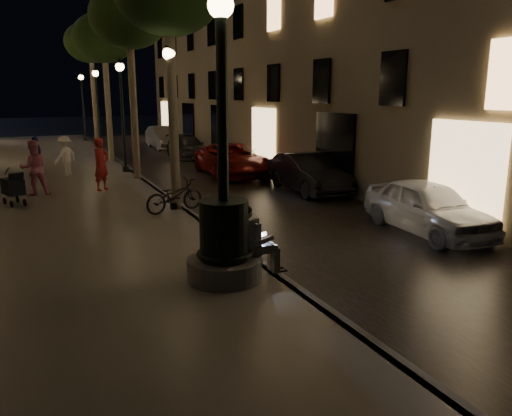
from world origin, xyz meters
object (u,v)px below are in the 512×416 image
car_rear (187,147)px  car_third (232,160)px  fountain_lamppost (224,226)px  lamp_curb_d (82,98)px  tree_second (129,18)px  tree_far (90,43)px  lamp_curb_c (97,99)px  stroller (13,187)px  pedestrian_pink (34,168)px  pedestrian_white (65,156)px  bicycle (174,196)px  pedestrian_blue (36,155)px  tree_third (104,39)px  lamp_curb_a (171,105)px  lamp_curb_b (122,101)px  car_fifth (164,137)px  pedestrian_red (101,164)px  car_front (428,207)px  car_second (308,173)px  seated_man_laptop (255,238)px

car_rear → car_third: bearing=-88.5°
fountain_lamppost → lamp_curb_d: 30.08m
tree_second → tree_far: 12.00m
lamp_curb_c → stroller: size_ratio=4.16×
pedestrian_pink → pedestrian_white: size_ratio=1.12×
bicycle → pedestrian_blue: bearing=5.5°
tree_third → car_rear: (4.30, 0.92, -5.53)m
lamp_curb_a → lamp_curb_b: 8.00m
lamp_curb_c → car_fifth: lamp_curb_c is taller
bicycle → pedestrian_red: bearing=4.0°
car_rear → pedestrian_pink: bearing=-130.4°
car_front → car_third: (-1.20, 10.67, 0.01)m
tree_third → pedestrian_red: size_ratio=3.87×
lamp_curb_a → pedestrian_red: bearing=111.4°
fountain_lamppost → pedestrian_blue: 15.37m
pedestrian_red → stroller: bearing=164.2°
fountain_lamppost → pedestrian_blue: fountain_lamppost is taller
tree_far → pedestrian_red: 15.13m
lamp_curb_d → tree_second: bearing=-89.7°
tree_second → lamp_curb_c: 10.47m
lamp_curb_d → pedestrian_blue: bearing=-103.4°
car_third → pedestrian_red: bearing=-157.0°
tree_far → car_second: 18.30m
car_third → pedestrian_white: bearing=168.3°
car_fifth → pedestrian_blue: 11.98m
car_second → car_third: 4.75m
car_front → pedestrian_blue: (-9.05, 13.69, 0.30)m
lamp_curb_d → car_second: bearing=-76.4°
tree_far → lamp_curb_c: (-0.08, -2.00, -3.20)m
seated_man_laptop → bicycle: (-0.01, 5.62, -0.24)m
lamp_curb_a → lamp_curb_d: (0.00, 24.00, 0.00)m
lamp_curb_a → lamp_curb_d: size_ratio=1.00×
car_third → tree_second: bearing=-176.2°
lamp_curb_c → car_front: bearing=-75.0°
fountain_lamppost → car_front: fountain_lamppost is taller
tree_second → pedestrian_red: tree_second is taller
car_rear → bicycle: (-4.40, -13.30, 0.07)m
lamp_curb_b → pedestrian_white: lamp_curb_b is taller
pedestrian_pink → car_fifth: bearing=-127.2°
tree_far → car_second: size_ratio=1.75×
seated_man_laptop → lamp_curb_d: size_ratio=0.28×
car_second → pedestrian_blue: pedestrian_blue is taller
bicycle → tree_far: bearing=-15.1°
fountain_lamppost → seated_man_laptop: size_ratio=3.82×
car_front → pedestrian_pink: 12.59m
car_front → car_fifth: 22.77m
stroller → pedestrian_pink: pedestrian_pink is taller
car_front → pedestrian_white: bearing=127.3°
pedestrian_white → car_front: bearing=85.6°
tree_far → car_rear: bearing=-50.3°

